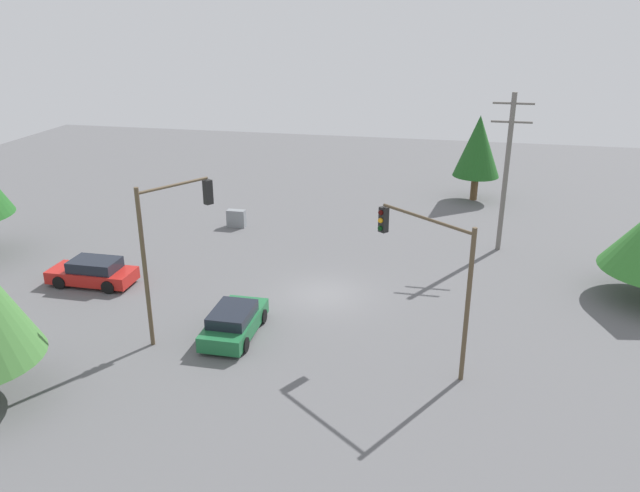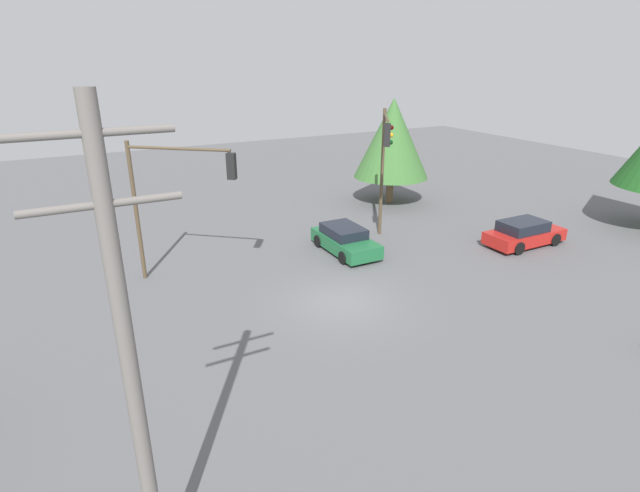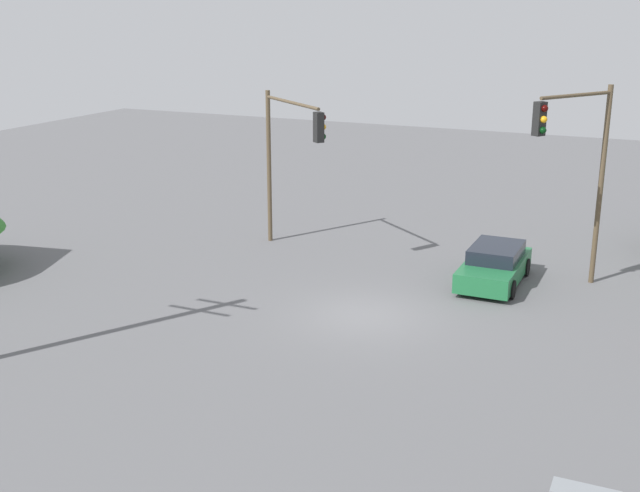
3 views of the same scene
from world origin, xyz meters
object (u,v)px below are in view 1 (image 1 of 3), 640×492
sedan_red (93,272)px  traffic_signal_main (169,233)px  sedan_green (234,322)px  electrical_cabinet (236,218)px  traffic_signal_cross (431,262)px

sedan_red → traffic_signal_main: (6.38, -3.95, 3.99)m
sedan_green → traffic_signal_main: traffic_signal_main is taller
traffic_signal_main → electrical_cabinet: 14.73m
traffic_signal_main → traffic_signal_cross: traffic_signal_main is taller
sedan_green → electrical_cabinet: bearing=108.7°
electrical_cabinet → traffic_signal_main: bearing=-81.2°
traffic_signal_cross → electrical_cabinet: size_ratio=5.18×
sedan_red → electrical_cabinet: (4.21, 10.04, -0.10)m
sedan_red → traffic_signal_main: 8.50m
sedan_red → electrical_cabinet: size_ratio=3.66×
sedan_red → traffic_signal_main: traffic_signal_main is taller
electrical_cabinet → traffic_signal_cross: bearing=-47.4°
traffic_signal_main → electrical_cabinet: (-2.17, 13.98, -4.09)m
traffic_signal_main → traffic_signal_cross: size_ratio=1.12×
sedan_red → traffic_signal_cross: (17.00, -3.88, 3.62)m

